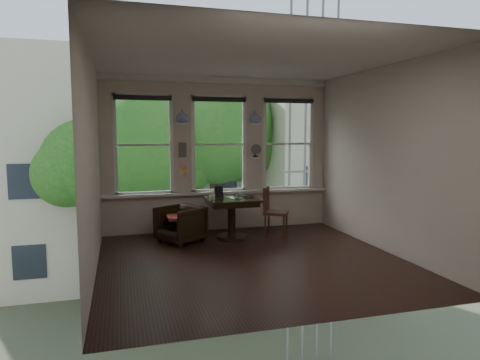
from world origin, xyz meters
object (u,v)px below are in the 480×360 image
object	(u,v)px
laptop	(245,197)
table	(232,218)
armchair_left	(180,224)
mug	(212,197)
side_chair_right	(276,212)

from	to	relation	value
laptop	table	bearing A→B (deg)	-168.84
table	armchair_left	xyz separation A→B (m)	(-0.93, -0.01, -0.05)
laptop	mug	world-z (taller)	mug
armchair_left	mug	size ratio (longest dim) A/B	7.40
side_chair_right	mug	distance (m)	1.26
side_chair_right	mug	bearing A→B (deg)	120.83
laptop	mug	xyz separation A→B (m)	(-0.62, -0.06, 0.03)
side_chair_right	laptop	bearing A→B (deg)	115.53
mug	armchair_left	bearing A→B (deg)	173.61
side_chair_right	laptop	distance (m)	0.66
table	laptop	distance (m)	0.46
table	laptop	bearing A→B (deg)	-1.56
table	laptop	size ratio (longest dim) A/B	2.86
armchair_left	mug	xyz separation A→B (m)	(0.56, -0.06, 0.47)
table	armchair_left	world-z (taller)	table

